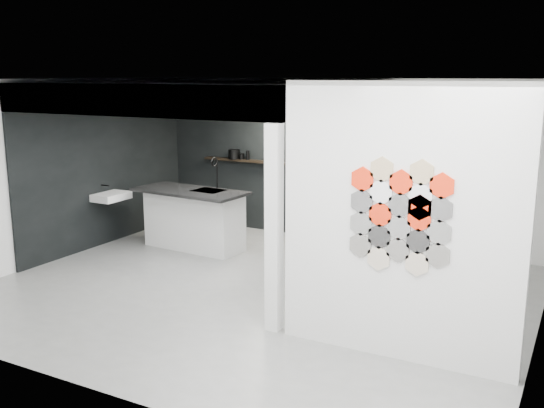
{
  "coord_description": "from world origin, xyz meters",
  "views": [
    {
      "loc": [
        3.86,
        -6.74,
        2.85
      ],
      "look_at": [
        0.1,
        0.3,
        1.15
      ],
      "focal_mm": 40.0,
      "sensor_mm": 36.0,
      "label": 1
    }
  ],
  "objects_px": {
    "kettle": "(323,161)",
    "bottle_dark": "(248,155)",
    "kitchen_island": "(194,218)",
    "stockpot": "(234,154)",
    "wall_basin": "(111,197)",
    "partition_panel": "(399,224)",
    "glass_bowl": "(346,164)",
    "utensil_cup": "(242,156)",
    "glass_vase": "(346,163)"
  },
  "relations": [
    {
      "from": "wall_basin",
      "to": "utensil_cup",
      "type": "height_order",
      "value": "utensil_cup"
    },
    {
      "from": "stockpot",
      "to": "utensil_cup",
      "type": "height_order",
      "value": "stockpot"
    },
    {
      "from": "glass_vase",
      "to": "bottle_dark",
      "type": "height_order",
      "value": "bottle_dark"
    },
    {
      "from": "glass_bowl",
      "to": "glass_vase",
      "type": "distance_m",
      "value": 0.02
    },
    {
      "from": "kitchen_island",
      "to": "glass_bowl",
      "type": "distance_m",
      "value": 2.72
    },
    {
      "from": "kitchen_island",
      "to": "glass_bowl",
      "type": "bearing_deg",
      "value": 41.04
    },
    {
      "from": "glass_bowl",
      "to": "utensil_cup",
      "type": "height_order",
      "value": "utensil_cup"
    },
    {
      "from": "wall_basin",
      "to": "glass_vase",
      "type": "height_order",
      "value": "glass_vase"
    },
    {
      "from": "partition_panel",
      "to": "wall_basin",
      "type": "height_order",
      "value": "partition_panel"
    },
    {
      "from": "utensil_cup",
      "to": "glass_bowl",
      "type": "bearing_deg",
      "value": 0.0
    },
    {
      "from": "wall_basin",
      "to": "glass_vase",
      "type": "bearing_deg",
      "value": 31.35
    },
    {
      "from": "wall_basin",
      "to": "bottle_dark",
      "type": "distance_m",
      "value": 2.59
    },
    {
      "from": "wall_basin",
      "to": "stockpot",
      "type": "bearing_deg",
      "value": 60.53
    },
    {
      "from": "wall_basin",
      "to": "bottle_dark",
      "type": "bearing_deg",
      "value": 54.72
    },
    {
      "from": "stockpot",
      "to": "bottle_dark",
      "type": "relative_size",
      "value": 1.28
    },
    {
      "from": "partition_panel",
      "to": "wall_basin",
      "type": "xyz_separation_m",
      "value": [
        -5.46,
        1.8,
        -0.55
      ]
    },
    {
      "from": "wall_basin",
      "to": "stockpot",
      "type": "relative_size",
      "value": 2.79
    },
    {
      "from": "kettle",
      "to": "glass_bowl",
      "type": "xyz_separation_m",
      "value": [
        0.42,
        0.0,
        -0.03
      ]
    },
    {
      "from": "kettle",
      "to": "bottle_dark",
      "type": "xyz_separation_m",
      "value": [
        -1.51,
        0.0,
        0.02
      ]
    },
    {
      "from": "partition_panel",
      "to": "kitchen_island",
      "type": "xyz_separation_m",
      "value": [
        -4.14,
        2.31,
        -0.88
      ]
    },
    {
      "from": "partition_panel",
      "to": "kettle",
      "type": "relative_size",
      "value": 17.31
    },
    {
      "from": "partition_panel",
      "to": "bottle_dark",
      "type": "distance_m",
      "value": 5.57
    },
    {
      "from": "stockpot",
      "to": "wall_basin",
      "type": "bearing_deg",
      "value": -119.47
    },
    {
      "from": "glass_bowl",
      "to": "glass_vase",
      "type": "height_order",
      "value": "glass_vase"
    },
    {
      "from": "wall_basin",
      "to": "partition_panel",
      "type": "bearing_deg",
      "value": -18.23
    },
    {
      "from": "partition_panel",
      "to": "glass_bowl",
      "type": "relative_size",
      "value": 23.49
    },
    {
      "from": "glass_bowl",
      "to": "glass_vase",
      "type": "bearing_deg",
      "value": 0.0
    },
    {
      "from": "kitchen_island",
      "to": "stockpot",
      "type": "relative_size",
      "value": 9.1
    },
    {
      "from": "stockpot",
      "to": "partition_panel",
      "type": "bearing_deg",
      "value": -41.96
    },
    {
      "from": "kettle",
      "to": "glass_bowl",
      "type": "distance_m",
      "value": 0.42
    },
    {
      "from": "wall_basin",
      "to": "kitchen_island",
      "type": "height_order",
      "value": "kitchen_island"
    },
    {
      "from": "utensil_cup",
      "to": "stockpot",
      "type": "bearing_deg",
      "value": 180.0
    },
    {
      "from": "kitchen_island",
      "to": "bottle_dark",
      "type": "relative_size",
      "value": 11.61
    },
    {
      "from": "kettle",
      "to": "utensil_cup",
      "type": "distance_m",
      "value": 1.64
    },
    {
      "from": "partition_panel",
      "to": "wall_basin",
      "type": "distance_m",
      "value": 5.78
    },
    {
      "from": "partition_panel",
      "to": "utensil_cup",
      "type": "height_order",
      "value": "partition_panel"
    },
    {
      "from": "glass_bowl",
      "to": "utensil_cup",
      "type": "distance_m",
      "value": 2.06
    },
    {
      "from": "glass_bowl",
      "to": "bottle_dark",
      "type": "bearing_deg",
      "value": 180.0
    },
    {
      "from": "stockpot",
      "to": "glass_vase",
      "type": "relative_size",
      "value": 1.66
    },
    {
      "from": "wall_basin",
      "to": "glass_bowl",
      "type": "xyz_separation_m",
      "value": [
        3.39,
        2.07,
        0.51
      ]
    },
    {
      "from": "partition_panel",
      "to": "stockpot",
      "type": "xyz_separation_m",
      "value": [
        -4.3,
        3.87,
        0.01
      ]
    },
    {
      "from": "kitchen_island",
      "to": "wall_basin",
      "type": "bearing_deg",
      "value": -155.09
    },
    {
      "from": "kettle",
      "to": "bottle_dark",
      "type": "distance_m",
      "value": 1.51
    },
    {
      "from": "wall_basin",
      "to": "glass_vase",
      "type": "relative_size",
      "value": 4.64
    },
    {
      "from": "wall_basin",
      "to": "utensil_cup",
      "type": "xyz_separation_m",
      "value": [
        1.33,
        2.07,
        0.53
      ]
    },
    {
      "from": "wall_basin",
      "to": "glass_bowl",
      "type": "relative_size",
      "value": 5.03
    },
    {
      "from": "kitchen_island",
      "to": "stockpot",
      "type": "bearing_deg",
      "value": 99.82
    },
    {
      "from": "stockpot",
      "to": "utensil_cup",
      "type": "xyz_separation_m",
      "value": [
        0.16,
        0.0,
        -0.03
      ]
    },
    {
      "from": "kettle",
      "to": "glass_vase",
      "type": "distance_m",
      "value": 0.42
    },
    {
      "from": "stockpot",
      "to": "kettle",
      "type": "relative_size",
      "value": 1.33
    }
  ]
}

